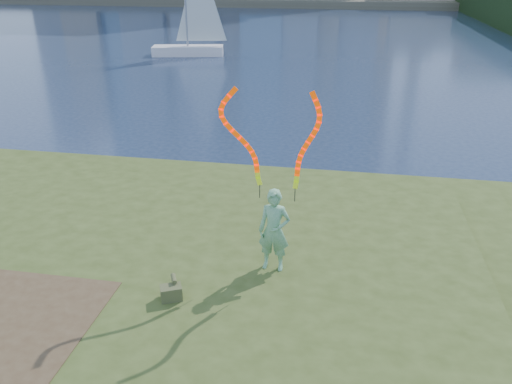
# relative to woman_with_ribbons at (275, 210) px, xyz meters

# --- Properties ---
(ground) EXTENTS (320.00, 320.00, 0.00)m
(ground) POSITION_rel_woman_with_ribbons_xyz_m (-2.42, 0.55, -2.19)
(ground) COLOR #1A2741
(ground) RESTS_ON ground
(grassy_knoll) EXTENTS (20.00, 18.00, 0.80)m
(grassy_knoll) POSITION_rel_woman_with_ribbons_xyz_m (-2.42, -1.75, -1.85)
(grassy_knoll) COLOR #374619
(grassy_knoll) RESTS_ON ground
(dirt_patch) EXTENTS (3.20, 3.00, 0.02)m
(dirt_patch) POSITION_rel_woman_with_ribbons_xyz_m (-4.62, -2.65, -1.38)
(dirt_patch) COLOR #47331E
(dirt_patch) RESTS_ON grassy_knoll
(woman_with_ribbons) EXTENTS (2.13, 0.48, 4.20)m
(woman_with_ribbons) POSITION_rel_woman_with_ribbons_xyz_m (0.00, 0.00, 0.00)
(woman_with_ribbons) COLOR #197D30
(woman_with_ribbons) RESTS_ON grassy_knoll
(canvas_bag) EXTENTS (0.49, 0.55, 0.39)m
(canvas_bag) POSITION_rel_woman_with_ribbons_xyz_m (-1.83, -1.47, -1.23)
(canvas_bag) COLOR #3F4625
(canvas_bag) RESTS_ON grassy_knoll
(sailboat) EXTENTS (6.00, 2.90, 9.01)m
(sailboat) POSITION_rel_woman_with_ribbons_xyz_m (-11.03, 30.47, -0.64)
(sailboat) COLOR white
(sailboat) RESTS_ON ground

